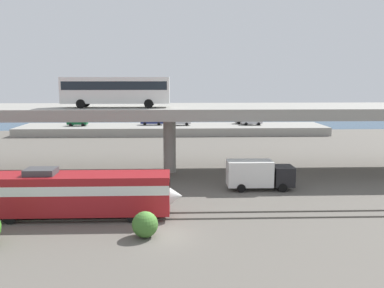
{
  "coord_description": "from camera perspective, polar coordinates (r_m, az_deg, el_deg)",
  "views": [
    {
      "loc": [
        1.05,
        -28.13,
        11.44
      ],
      "look_at": [
        2.64,
        17.56,
        3.87
      ],
      "focal_mm": 37.64,
      "sensor_mm": 36.0,
      "label": 1
    }
  ],
  "objects": [
    {
      "name": "pier_parking_lot",
      "position": [
        83.81,
        -2.69,
        2.11
      ],
      "size": [
        62.69,
        10.98,
        1.64
      ],
      "primitive_type": "cube",
      "color": "gray",
      "rests_on": "ground_plane"
    },
    {
      "name": "harbor_water",
      "position": [
        106.75,
        -2.55,
        3.24
      ],
      "size": [
        140.0,
        36.0,
        0.01
      ],
      "primitive_type": "cube",
      "color": "navy",
      "rests_on": "ground_plane"
    },
    {
      "name": "rail_strip_far",
      "position": [
        34.82,
        -3.66,
        -9.7
      ],
      "size": [
        110.0,
        0.12,
        0.12
      ],
      "primitive_type": "cube",
      "color": "#59544C",
      "rests_on": "ground_plane"
    },
    {
      "name": "rail_strip_near",
      "position": [
        33.38,
        -3.73,
        -10.56
      ],
      "size": [
        110.0,
        0.12,
        0.12
      ],
      "primitive_type": "cube",
      "color": "#59544C",
      "rests_on": "ground_plane"
    },
    {
      "name": "ground_plane",
      "position": [
        30.38,
        -3.92,
        -12.74
      ],
      "size": [
        260.0,
        260.0,
        0.0
      ],
      "primitive_type": "plane",
      "color": "#605B54"
    },
    {
      "name": "shrub_right",
      "position": [
        29.83,
        -6.67,
        -11.26
      ],
      "size": [
        1.9,
        1.9,
        1.9
      ],
      "primitive_type": "sphere",
      "color": "#3D6C2C",
      "rests_on": "ground_plane"
    },
    {
      "name": "transit_bus_on_overpass",
      "position": [
        46.38,
        -10.7,
        7.65
      ],
      "size": [
        12.0,
        2.68,
        3.4
      ],
      "color": "silver",
      "rests_on": "highway_overpass"
    },
    {
      "name": "parked_car_3",
      "position": [
        84.95,
        8.44,
        3.2
      ],
      "size": [
        4.24,
        1.83,
        1.5
      ],
      "color": "#B7B7BC",
      "rests_on": "pier_parking_lot"
    },
    {
      "name": "service_truck_west",
      "position": [
        42.06,
        9.34,
        -4.21
      ],
      "size": [
        6.8,
        2.46,
        3.04
      ],
      "color": "black",
      "rests_on": "ground_plane"
    },
    {
      "name": "highway_overpass",
      "position": [
        48.32,
        -3.24,
        4.5
      ],
      "size": [
        96.0,
        11.65,
        8.09
      ],
      "color": "gray",
      "rests_on": "ground_plane"
    },
    {
      "name": "parked_car_0",
      "position": [
        87.11,
        7.36,
        3.37
      ],
      "size": [
        4.0,
        1.88,
        1.5
      ],
      "color": "#515459",
      "rests_on": "pier_parking_lot"
    },
    {
      "name": "parked_car_1",
      "position": [
        84.61,
        -5.71,
        3.23
      ],
      "size": [
        4.7,
        1.9,
        1.5
      ],
      "color": "navy",
      "rests_on": "pier_parking_lot"
    },
    {
      "name": "parked_car_4",
      "position": [
        85.78,
        -15.89,
        3.0
      ],
      "size": [
        4.02,
        1.83,
        1.5
      ],
      "rotation": [
        0.0,
        0.0,
        3.14
      ],
      "color": "#0C4C26",
      "rests_on": "pier_parking_lot"
    },
    {
      "name": "train_locomotive",
      "position": [
        34.31,
        -15.01,
        -6.57
      ],
      "size": [
        16.59,
        3.04,
        4.18
      ],
      "color": "maroon",
      "rests_on": "ground_plane"
    },
    {
      "name": "parked_car_2",
      "position": [
        83.62,
        -1.69,
        3.2
      ],
      "size": [
        4.44,
        1.91,
        1.5
      ],
      "rotation": [
        0.0,
        0.0,
        3.14
      ],
      "color": "#B7B7BC",
      "rests_on": "pier_parking_lot"
    }
  ]
}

